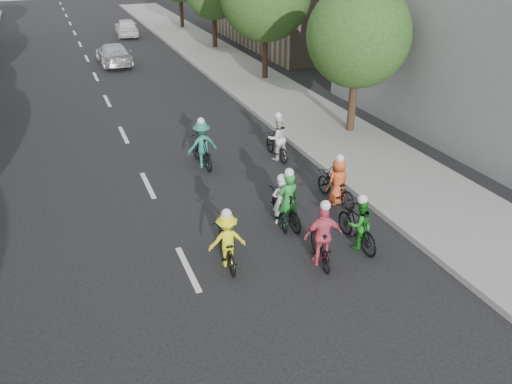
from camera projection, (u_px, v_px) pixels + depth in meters
ground at (188, 269)px, 12.53m from camera, size 120.00×120.00×0.00m
sidewalk_right at (296, 110)px, 23.36m from camera, size 4.00×80.00×0.15m
curb_right at (258, 115)px, 22.70m from camera, size 0.18×80.00×0.18m
tree_r_0 at (359, 36)px, 19.04m from camera, size 4.00×4.00×5.97m
cyclist_0 at (280, 206)px, 14.32m from camera, size 0.98×1.90×1.57m
cyclist_1 at (358, 226)px, 13.18m from camera, size 0.69×1.87×1.58m
cyclist_2 at (227, 244)px, 12.48m from camera, size 1.00×1.83×1.61m
cyclist_3 at (322, 240)px, 12.48m from camera, size 1.04×1.66×1.82m
cyclist_4 at (336, 185)px, 15.34m from camera, size 0.87×1.92×1.65m
cyclist_5 at (287, 205)px, 14.11m from camera, size 0.63×1.76×1.83m
cyclist_6 at (277, 142)px, 18.31m from camera, size 0.82×1.75×1.80m
cyclist_7 at (202, 148)px, 17.65m from camera, size 1.14×1.91×1.85m
follow_car_lead at (114, 54)px, 31.24m from camera, size 1.87×4.50×1.30m
follow_car_trail at (127, 27)px, 39.54m from camera, size 1.92×4.15×1.38m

